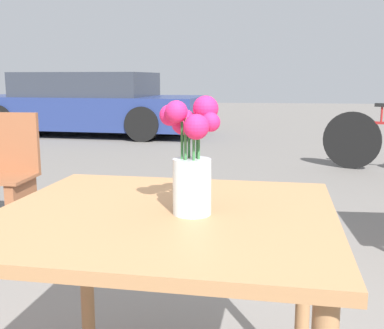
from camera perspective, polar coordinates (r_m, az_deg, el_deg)
name	(u,v)px	position (r m, az deg, el deg)	size (l,w,h in m)	color
table_front	(165,245)	(1.34, -3.20, -9.51)	(0.96, 0.91, 0.72)	#9E7047
flower_vase	(192,162)	(1.25, -0.04, 0.24)	(0.15, 0.16, 0.31)	silver
parked_car	(88,105)	(9.54, -12.21, 6.95)	(4.52, 2.17, 1.18)	navy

